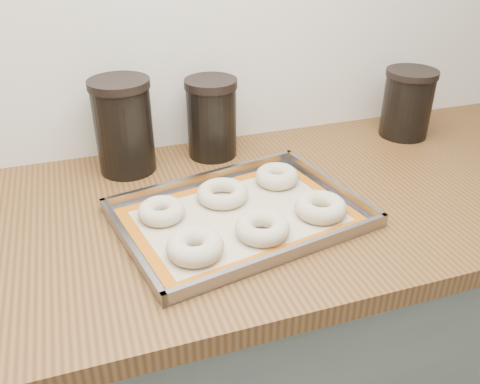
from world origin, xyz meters
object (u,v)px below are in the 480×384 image
object	(u,v)px
canister_mid	(212,118)
canister_right	(407,103)
bagel_front_left	(195,246)
bagel_back_right	(277,176)
bagel_front_right	(321,207)
baking_tray	(240,215)
bagel_back_mid	(222,193)
canister_left	(124,126)
bagel_back_left	(161,211)
bagel_front_mid	(262,228)

from	to	relation	value
canister_mid	canister_right	distance (m)	0.51
bagel_front_left	bagel_back_right	xyz separation A→B (m)	(0.23, 0.20, -0.00)
bagel_back_right	canister_right	bearing A→B (deg)	19.36
bagel_front_left	bagel_front_right	size ratio (longest dim) A/B	1.00
bagel_front_left	canister_mid	xyz separation A→B (m)	(0.14, 0.39, 0.07)
bagel_front_right	canister_right	distance (m)	0.49
baking_tray	bagel_back_mid	bearing A→B (deg)	101.24
canister_left	canister_right	xyz separation A→B (m)	(0.72, -0.03, -0.02)
bagel_front_left	bagel_back_right	bearing A→B (deg)	39.95
bagel_front_right	bagel_back_left	bearing A→B (deg)	163.53
bagel_front_right	canister_left	xyz separation A→B (m)	(-0.33, 0.33, 0.09)
bagel_front_right	canister_mid	size ratio (longest dim) A/B	0.54
canister_left	bagel_back_right	bearing A→B (deg)	-31.34
baking_tray	canister_right	bearing A→B (deg)	24.80
bagel_front_right	bagel_back_right	size ratio (longest dim) A/B	1.08
bagel_front_mid	bagel_back_mid	world-z (taller)	bagel_front_mid
baking_tray	bagel_front_right	xyz separation A→B (m)	(0.15, -0.05, 0.01)
bagel_front_left	canister_right	xyz separation A→B (m)	(0.66, 0.34, 0.07)
bagel_front_right	canister_left	size ratio (longest dim) A/B	0.47
bagel_front_mid	bagel_front_right	size ratio (longest dim) A/B	1.00
bagel_back_left	bagel_back_right	bearing A→B (deg)	12.44
bagel_back_left	bagel_back_mid	size ratio (longest dim) A/B	0.86
baking_tray	bagel_front_mid	world-z (taller)	bagel_front_mid
bagel_front_left	canister_left	xyz separation A→B (m)	(-0.06, 0.38, 0.08)
bagel_front_mid	bagel_back_left	bearing A→B (deg)	144.28
bagel_back_right	bagel_front_right	bearing A→B (deg)	-77.44
canister_left	bagel_back_mid	bearing A→B (deg)	-52.24
baking_tray	bagel_front_mid	bearing A→B (deg)	-76.51
bagel_front_left	canister_mid	world-z (taller)	canister_mid
bagel_front_mid	bagel_back_right	size ratio (longest dim) A/B	1.08
baking_tray	bagel_front_left	bearing A→B (deg)	-140.65
bagel_back_left	bagel_front_mid	bearing A→B (deg)	-35.72
baking_tray	bagel_back_right	xyz separation A→B (m)	(0.12, 0.10, 0.02)
bagel_front_left	bagel_back_right	size ratio (longest dim) A/B	1.09
baking_tray	bagel_front_right	distance (m)	0.16
bagel_front_left	canister_left	world-z (taller)	canister_left
bagel_front_left	bagel_back_left	size ratio (longest dim) A/B	1.12
baking_tray	bagel_back_left	size ratio (longest dim) A/B	5.65
canister_left	canister_mid	distance (m)	0.21
bagel_front_left	bagel_back_left	bearing A→B (deg)	103.41
canister_left	canister_right	size ratio (longest dim) A/B	1.22
bagel_front_left	bagel_front_right	bearing A→B (deg)	10.33
bagel_front_right	baking_tray	bearing A→B (deg)	163.48
baking_tray	bagel_back_mid	distance (m)	0.07
baking_tray	bagel_back_right	distance (m)	0.16
bagel_back_left	canister_mid	bearing A→B (deg)	55.28
bagel_front_right	bagel_back_mid	bearing A→B (deg)	144.98
bagel_front_mid	canister_right	distance (m)	0.62
baking_tray	bagel_back_left	world-z (taller)	bagel_back_left
bagel_back_mid	canister_left	xyz separation A→B (m)	(-0.16, 0.21, 0.09)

